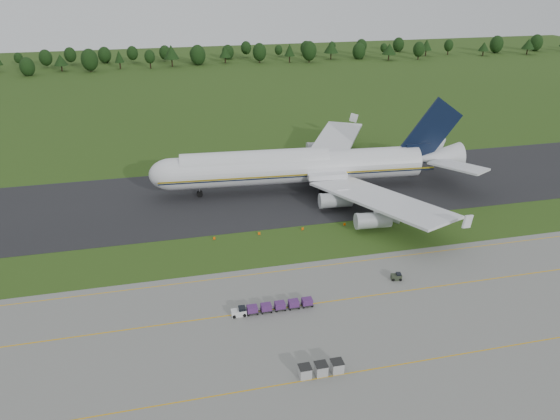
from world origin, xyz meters
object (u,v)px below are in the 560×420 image
object	(u,v)px
utility_cart	(396,277)
uld_row	(321,369)
edge_markers	(281,231)
aircraft	(304,166)
baggage_train	(271,307)

from	to	relation	value
utility_cart	uld_row	world-z (taller)	uld_row
uld_row	edge_markers	distance (m)	45.47
aircraft	edge_markers	xyz separation A→B (m)	(-11.38, -22.43, -6.30)
baggage_train	utility_cart	size ratio (longest dim) A/B	6.80
baggage_train	utility_cart	bearing A→B (deg)	9.89
baggage_train	utility_cart	distance (m)	25.15
aircraft	utility_cart	bearing A→B (deg)	-84.05
baggage_train	utility_cart	xyz separation A→B (m)	(24.78, 4.32, -0.26)
baggage_train	aircraft	bearing A→B (deg)	68.56
aircraft	uld_row	bearing A→B (deg)	-103.68
utility_cart	uld_row	size ratio (longest dim) A/B	0.31
aircraft	edge_markers	bearing A→B (deg)	-116.90
aircraft	baggage_train	bearing A→B (deg)	-111.44
aircraft	baggage_train	world-z (taller)	aircraft
baggage_train	edge_markers	bearing A→B (deg)	73.19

